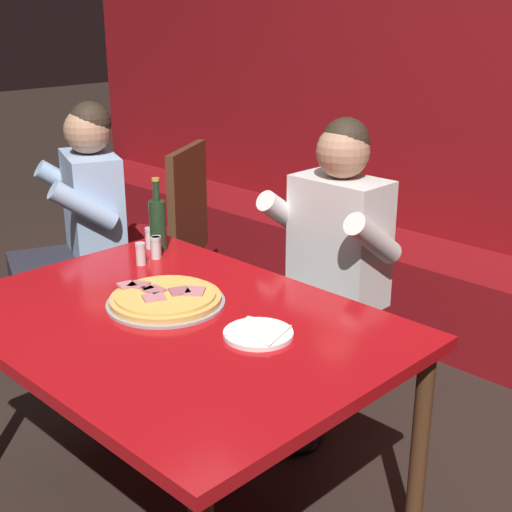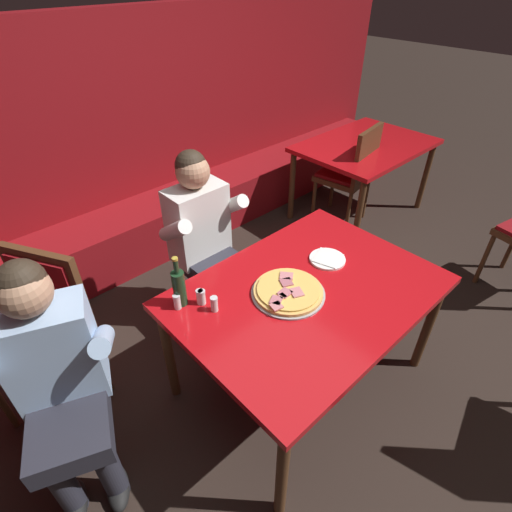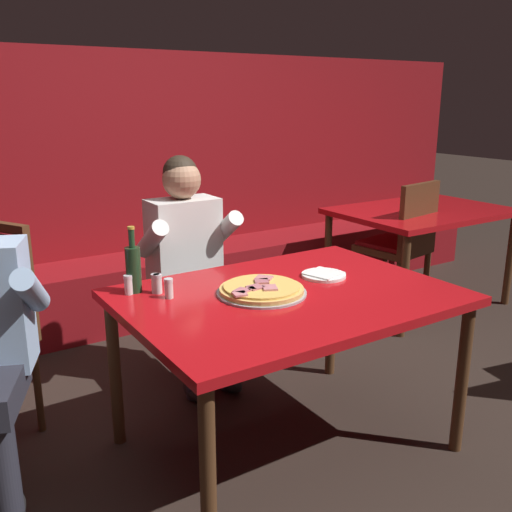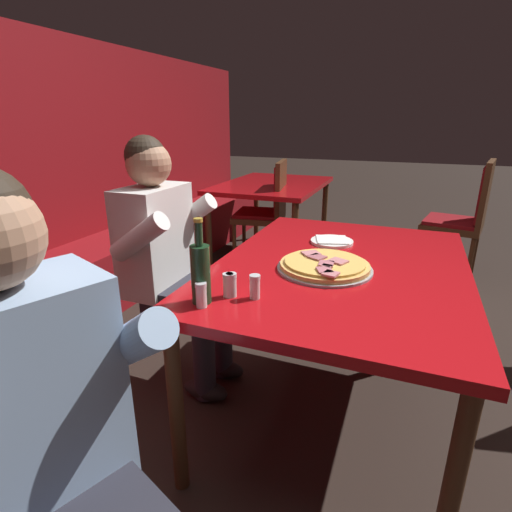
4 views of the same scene
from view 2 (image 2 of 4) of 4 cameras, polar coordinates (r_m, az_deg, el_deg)
name	(u,v)px [view 2 (image 2 of 4)]	position (r m, az deg, el deg)	size (l,w,h in m)	color
ground_plane	(299,377)	(2.71, 6.18, -16.80)	(24.00, 24.00, 0.00)	black
booth_wall_panel	(110,142)	(3.62, -20.12, 14.99)	(6.80, 0.16, 1.90)	maroon
booth_bench	(145,231)	(3.67, -15.60, 3.45)	(6.46, 0.48, 0.46)	maroon
main_dining_table	(307,300)	(2.20, 7.34, -6.20)	(1.41, 1.02, 0.76)	#4C2D19
pizza	(288,291)	(2.10, 4.60, -5.05)	(0.39, 0.39, 0.05)	#9E9EA3
plate_white_paper	(327,259)	(2.37, 10.17, -0.41)	(0.21, 0.21, 0.02)	white
beer_bottle	(179,287)	(2.02, -10.92, -4.37)	(0.07, 0.07, 0.29)	#19381E
shaker_black_pepper	(177,302)	(2.05, -11.19, -6.51)	(0.04, 0.04, 0.09)	silver
shaker_parmesan	(200,297)	(2.05, -8.01, -5.88)	(0.04, 0.04, 0.09)	silver
shaker_red_pepper_flakes	(202,298)	(2.05, -7.71, -5.93)	(0.04, 0.04, 0.09)	silver
shaker_oregano	(214,305)	(2.01, -5.97, -6.92)	(0.04, 0.04, 0.09)	silver
diner_seated_blue_shirt	(207,238)	(2.63, -7.06, 2.58)	(0.53, 0.53, 1.27)	black
dining_chair_by_booth	(352,169)	(3.95, 13.58, 11.94)	(0.51, 0.51, 0.99)	#4C2D19
dining_chair_side_aisle	(44,328)	(2.43, -28.01, -9.09)	(0.60, 0.60, 1.03)	#4C2D19
diner_standing_companion	(58,379)	(2.01, -26.45, -15.47)	(0.60, 0.62, 1.27)	black
background_dining_table	(365,151)	(4.10, 15.33, 14.20)	(1.28, 0.91, 0.76)	#4C2D19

